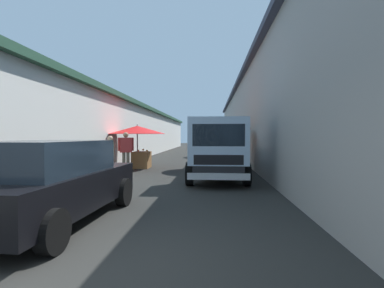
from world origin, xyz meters
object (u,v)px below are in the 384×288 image
at_px(hatchback_car, 50,181).
at_px(vendor_by_crates, 126,149).
at_px(delivery_truck, 218,151).
at_px(vendor_in_shade, 110,153).
at_px(fruit_stall_far_left, 138,135).
at_px(fruit_stall_near_left, 219,132).
at_px(fruit_stall_mid_lane, 212,133).

bearing_deg(hatchback_car, vendor_by_crates, 6.27).
relative_size(delivery_truck, vendor_in_shade, 3.21).
height_order(fruit_stall_far_left, vendor_in_shade, fruit_stall_far_left).
height_order(fruit_stall_far_left, fruit_stall_near_left, fruit_stall_near_left).
xyz_separation_m(fruit_stall_far_left, fruit_stall_near_left, (-0.49, -3.79, 0.16)).
relative_size(fruit_stall_far_left, delivery_truck, 0.54).
bearing_deg(vendor_by_crates, delivery_truck, -122.96).
distance_m(fruit_stall_far_left, fruit_stall_near_left, 3.82).
distance_m(delivery_truck, vendor_in_shade, 4.34).
height_order(fruit_stall_far_left, delivery_truck, fruit_stall_far_left).
relative_size(fruit_stall_mid_lane, hatchback_car, 0.57).
height_order(fruit_stall_mid_lane, fruit_stall_near_left, fruit_stall_mid_lane).
distance_m(fruit_stall_far_left, vendor_by_crates, 1.55).
bearing_deg(fruit_stall_far_left, delivery_truck, -136.86).
distance_m(fruit_stall_mid_lane, fruit_stall_far_left, 8.37).
distance_m(hatchback_car, vendor_in_shade, 6.18).
distance_m(vendor_by_crates, vendor_in_shade, 1.16).
xyz_separation_m(fruit_stall_mid_lane, hatchback_car, (-16.24, 2.87, -0.99)).
distance_m(fruit_stall_mid_lane, vendor_by_crates, 9.78).
height_order(fruit_stall_mid_lane, vendor_in_shade, fruit_stall_mid_lane).
bearing_deg(hatchback_car, vendor_in_shade, 9.97).
bearing_deg(fruit_stall_mid_lane, hatchback_car, 169.99).
bearing_deg(vendor_in_shade, hatchback_car, -170.03).
xyz_separation_m(fruit_stall_mid_lane, fruit_stall_far_left, (-7.60, 3.50, -0.17)).
xyz_separation_m(hatchback_car, vendor_by_crates, (7.21, 0.79, 0.25)).
distance_m(hatchback_car, vendor_by_crates, 7.25).
bearing_deg(vendor_by_crates, fruit_stall_mid_lane, -22.04).
bearing_deg(hatchback_car, fruit_stall_near_left, -21.15).
relative_size(fruit_stall_mid_lane, delivery_truck, 0.46).
relative_size(hatchback_car, vendor_in_shade, 2.59).
xyz_separation_m(fruit_stall_far_left, delivery_truck, (-3.92, -3.67, -0.52)).
relative_size(fruit_stall_mid_lane, fruit_stall_near_left, 0.80).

